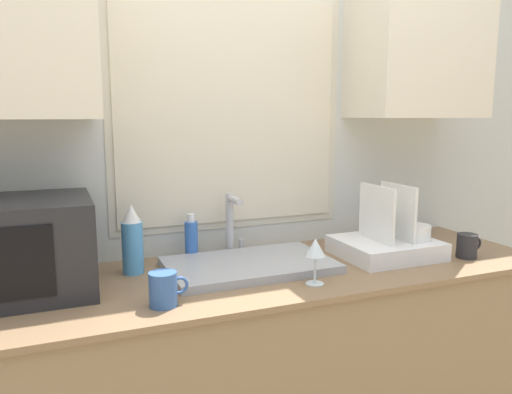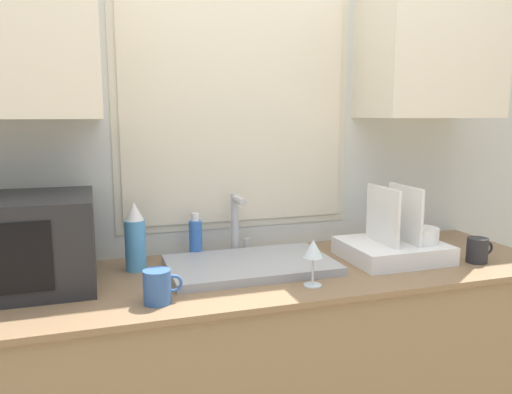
# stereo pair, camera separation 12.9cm
# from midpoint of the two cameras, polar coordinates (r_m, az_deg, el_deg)

# --- Properties ---
(countertop) EXTENTS (2.25, 0.67, 0.90)m
(countertop) POSITION_cam_midpoint_polar(r_m,az_deg,el_deg) (2.02, 2.53, -20.59)
(countertop) COLOR #8C7251
(countertop) RESTS_ON ground_plane
(wall_back) EXTENTS (6.00, 0.38, 2.60)m
(wall_back) POSITION_cam_midpoint_polar(r_m,az_deg,el_deg) (2.05, -0.40, 7.27)
(wall_back) COLOR silver
(wall_back) RESTS_ON ground_plane
(sink_basin) EXTENTS (0.60, 0.37, 0.03)m
(sink_basin) POSITION_cam_midpoint_polar(r_m,az_deg,el_deg) (1.86, 1.38, -7.79)
(sink_basin) COLOR #9EA0A5
(sink_basin) RESTS_ON countertop
(faucet) EXTENTS (0.08, 0.14, 0.25)m
(faucet) POSITION_cam_midpoint_polar(r_m,az_deg,el_deg) (2.01, -0.39, -2.68)
(faucet) COLOR #B7B7BC
(faucet) RESTS_ON countertop
(microwave) EXTENTS (0.47, 0.39, 0.30)m
(microwave) POSITION_cam_midpoint_polar(r_m,az_deg,el_deg) (1.77, -23.68, -4.85)
(microwave) COLOR #232326
(microwave) RESTS_ON countertop
(dish_rack) EXTENTS (0.37, 0.32, 0.29)m
(dish_rack) POSITION_cam_midpoint_polar(r_m,az_deg,el_deg) (2.06, 17.35, -5.30)
(dish_rack) COLOR white
(dish_rack) RESTS_ON countertop
(spray_bottle) EXTENTS (0.08, 0.08, 0.25)m
(spray_bottle) POSITION_cam_midpoint_polar(r_m,az_deg,el_deg) (1.85, -11.72, -4.62)
(spray_bottle) COLOR #4C99D8
(spray_bottle) RESTS_ON countertop
(soap_bottle) EXTENTS (0.05, 0.05, 0.18)m
(soap_bottle) POSITION_cam_midpoint_polar(r_m,az_deg,el_deg) (1.98, -5.07, -4.72)
(soap_bottle) COLOR blue
(soap_bottle) RESTS_ON countertop
(mug_near_sink) EXTENTS (0.12, 0.08, 0.10)m
(mug_near_sink) POSITION_cam_midpoint_polar(r_m,az_deg,el_deg) (1.54, -8.78, -10.11)
(mug_near_sink) COLOR #335999
(mug_near_sink) RESTS_ON countertop
(wine_glass) EXTENTS (0.07, 0.07, 0.16)m
(wine_glass) POSITION_cam_midpoint_polar(r_m,az_deg,el_deg) (1.67, 8.77, -6.12)
(wine_glass) COLOR silver
(wine_glass) RESTS_ON countertop
(mug_by_rack) EXTENTS (0.11, 0.08, 0.10)m
(mug_by_rack) POSITION_cam_midpoint_polar(r_m,az_deg,el_deg) (2.13, 25.61, -5.51)
(mug_by_rack) COLOR #262628
(mug_by_rack) RESTS_ON countertop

